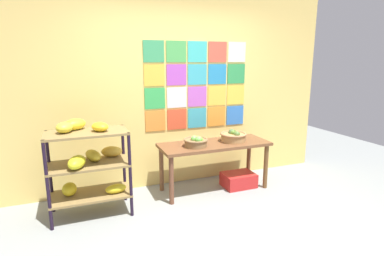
{
  "coord_description": "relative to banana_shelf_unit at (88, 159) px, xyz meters",
  "views": [
    {
      "loc": [
        -1.36,
        -2.45,
        1.76
      ],
      "look_at": [
        -0.04,
        0.93,
        0.95
      ],
      "focal_mm": 28.87,
      "sensor_mm": 36.0,
      "label": 1
    }
  ],
  "objects": [
    {
      "name": "ground",
      "position": [
        1.25,
        -1.07,
        -0.66
      ],
      "size": [
        9.22,
        9.22,
        0.0
      ],
      "primitive_type": "plane",
      "color": "gray"
    },
    {
      "name": "back_wall_with_art",
      "position": [
        1.25,
        0.57,
        0.74
      ],
      "size": [
        4.69,
        0.07,
        2.79
      ],
      "color": "#EBC868",
      "rests_on": "ground"
    },
    {
      "name": "banana_shelf_unit",
      "position": [
        0.0,
        0.0,
        0.0
      ],
      "size": [
        0.88,
        0.57,
        1.11
      ],
      "color": "black",
      "rests_on": "ground"
    },
    {
      "name": "display_table",
      "position": [
        1.63,
        0.11,
        -0.09
      ],
      "size": [
        1.49,
        0.56,
        0.66
      ],
      "color": "brown",
      "rests_on": "ground"
    },
    {
      "name": "fruit_basket_right",
      "position": [
        1.91,
        0.09,
        0.08
      ],
      "size": [
        0.36,
        0.36,
        0.16
      ],
      "color": "#A37846",
      "rests_on": "display_table"
    },
    {
      "name": "fruit_basket_centre",
      "position": [
        1.33,
        0.03,
        0.07
      ],
      "size": [
        0.31,
        0.31,
        0.15
      ],
      "color": "olive",
      "rests_on": "display_table"
    },
    {
      "name": "produce_crate_under_table",
      "position": [
        2.0,
        0.06,
        -0.56
      ],
      "size": [
        0.44,
        0.33,
        0.19
      ],
      "primitive_type": "cube",
      "color": "red",
      "rests_on": "ground"
    }
  ]
}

